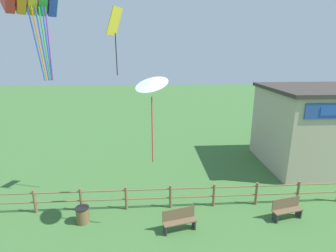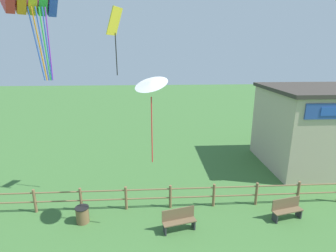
% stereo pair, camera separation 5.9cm
% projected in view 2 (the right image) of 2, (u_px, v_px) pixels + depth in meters
% --- Properties ---
extents(wooden_fence, '(18.35, 0.14, 1.27)m').
position_uv_depth(wooden_fence, '(170.00, 195.00, 13.51)').
color(wooden_fence, brown).
rests_on(wooden_fence, ground_plane).
extents(seaside_building, '(7.32, 6.31, 5.57)m').
position_uv_depth(seaside_building, '(318.00, 127.00, 18.19)').
color(seaside_building, '#B7A88E').
rests_on(seaside_building, ground_plane).
extents(park_bench_near_fence, '(1.59, 0.75, 1.06)m').
position_uv_depth(park_bench_near_fence, '(179.00, 219.00, 11.83)').
color(park_bench_near_fence, brown).
rests_on(park_bench_near_fence, ground_plane).
extents(park_bench_by_building, '(1.59, 0.73, 1.06)m').
position_uv_depth(park_bench_by_building, '(287.00, 208.00, 12.65)').
color(park_bench_by_building, brown).
rests_on(park_bench_by_building, ground_plane).
extents(trash_bin, '(0.65, 0.65, 0.80)m').
position_uv_depth(trash_bin, '(82.00, 215.00, 12.42)').
color(trash_bin, brown).
rests_on(trash_bin, ground_plane).
extents(kite_white_delta, '(1.83, 1.82, 3.61)m').
position_uv_depth(kite_white_delta, '(151.00, 85.00, 10.17)').
color(kite_white_delta, white).
extents(kite_yellow_diamond, '(0.76, 1.04, 3.11)m').
position_uv_depth(kite_yellow_diamond, '(115.00, 27.00, 12.32)').
color(kite_yellow_diamond, yellow).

